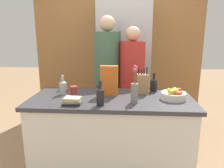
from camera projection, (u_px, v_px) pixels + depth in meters
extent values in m
cube|color=silver|center=(111.00, 138.00, 2.37)|extent=(1.61, 0.72, 0.84)
cube|color=#38383D|center=(111.00, 99.00, 2.26)|extent=(1.67, 0.76, 0.04)
cube|color=#9E6B3D|center=(118.00, 46.00, 3.81)|extent=(2.87, 0.12, 2.60)
cube|color=#B7B7BC|center=(124.00, 65.00, 3.53)|extent=(0.81, 0.60, 2.04)
cylinder|color=#B7B7BC|center=(119.00, 61.00, 3.20)|extent=(0.02, 0.02, 1.12)
cylinder|color=silver|center=(173.00, 96.00, 2.19)|extent=(0.25, 0.25, 0.06)
torus|color=silver|center=(173.00, 93.00, 2.18)|extent=(0.25, 0.25, 0.03)
sphere|color=#99B233|center=(173.00, 93.00, 2.16)|extent=(0.08, 0.08, 0.08)
sphere|color=red|center=(178.00, 95.00, 2.11)|extent=(0.07, 0.07, 0.07)
sphere|color=red|center=(178.00, 92.00, 2.18)|extent=(0.08, 0.08, 0.08)
sphere|color=#99B233|center=(172.00, 92.00, 2.17)|extent=(0.08, 0.08, 0.08)
sphere|color=#99B233|center=(174.00, 91.00, 2.20)|extent=(0.08, 0.08, 0.08)
cylinder|color=yellow|center=(174.00, 91.00, 2.17)|extent=(0.13, 0.15, 0.03)
cylinder|color=yellow|center=(175.00, 91.00, 2.15)|extent=(0.14, 0.13, 0.03)
cube|color=#A87A4C|center=(142.00, 84.00, 2.40)|extent=(0.12, 0.11, 0.21)
cylinder|color=black|center=(139.00, 72.00, 2.36)|extent=(0.01, 0.01, 0.08)
cylinder|color=black|center=(141.00, 73.00, 2.36)|extent=(0.01, 0.01, 0.06)
cylinder|color=black|center=(144.00, 72.00, 2.37)|extent=(0.01, 0.01, 0.08)
cylinder|color=black|center=(147.00, 72.00, 2.34)|extent=(0.01, 0.01, 0.09)
cylinder|color=gray|center=(134.00, 93.00, 2.07)|extent=(0.07, 0.07, 0.19)
cylinder|color=#477538|center=(136.00, 76.00, 2.03)|extent=(0.01, 0.02, 0.15)
sphere|color=#C64C66|center=(136.00, 68.00, 2.01)|extent=(0.03, 0.03, 0.03)
cylinder|color=#477538|center=(135.00, 75.00, 2.03)|extent=(0.02, 0.01, 0.16)
sphere|color=#C64C66|center=(135.00, 67.00, 2.02)|extent=(0.03, 0.03, 0.03)
cylinder|color=#477538|center=(134.00, 76.00, 2.03)|extent=(0.01, 0.01, 0.14)
sphere|color=#C64C66|center=(134.00, 69.00, 2.01)|extent=(0.02, 0.02, 0.02)
cylinder|color=#477538|center=(135.00, 77.00, 2.02)|extent=(0.02, 0.01, 0.13)
sphere|color=#C64C66|center=(135.00, 70.00, 2.00)|extent=(0.04, 0.04, 0.04)
cube|color=orange|center=(109.00, 81.00, 2.30)|extent=(0.19, 0.06, 0.32)
cylinder|color=#99332D|center=(74.00, 91.00, 2.31)|extent=(0.08, 0.08, 0.10)
torus|color=#99332D|center=(69.00, 91.00, 2.29)|extent=(0.07, 0.03, 0.07)
cube|color=#232328|center=(72.00, 103.00, 2.04)|extent=(0.17, 0.14, 0.02)
cube|color=#99844C|center=(72.00, 101.00, 2.04)|extent=(0.18, 0.13, 0.02)
cube|color=#B7A88E|center=(73.00, 99.00, 2.03)|extent=(0.16, 0.12, 0.03)
cylinder|color=black|center=(154.00, 86.00, 2.48)|extent=(0.08, 0.08, 0.13)
cone|color=black|center=(154.00, 79.00, 2.46)|extent=(0.08, 0.08, 0.03)
cylinder|color=black|center=(154.00, 76.00, 2.45)|extent=(0.03, 0.03, 0.05)
cylinder|color=#B2BCC1|center=(63.00, 89.00, 2.35)|extent=(0.08, 0.08, 0.13)
cone|color=#B2BCC1|center=(63.00, 82.00, 2.34)|extent=(0.08, 0.08, 0.03)
cylinder|color=#B2BCC1|center=(63.00, 78.00, 2.33)|extent=(0.03, 0.03, 0.05)
cylinder|color=black|center=(100.00, 98.00, 2.00)|extent=(0.07, 0.07, 0.15)
cone|color=black|center=(100.00, 89.00, 1.98)|extent=(0.07, 0.07, 0.03)
cylinder|color=black|center=(100.00, 84.00, 1.97)|extent=(0.03, 0.03, 0.06)
cube|color=#383842|center=(108.00, 113.00, 3.10)|extent=(0.33, 0.29, 0.84)
cylinder|color=#42664C|center=(107.00, 58.00, 2.91)|extent=(0.35, 0.35, 0.70)
sphere|color=#DBAD89|center=(107.00, 23.00, 2.81)|extent=(0.20, 0.20, 0.20)
cube|color=#383842|center=(131.00, 117.00, 3.03)|extent=(0.27, 0.20, 0.78)
cylinder|color=red|center=(132.00, 66.00, 2.86)|extent=(0.33, 0.33, 0.65)
sphere|color=#DBAD89|center=(133.00, 34.00, 2.76)|extent=(0.19, 0.19, 0.19)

